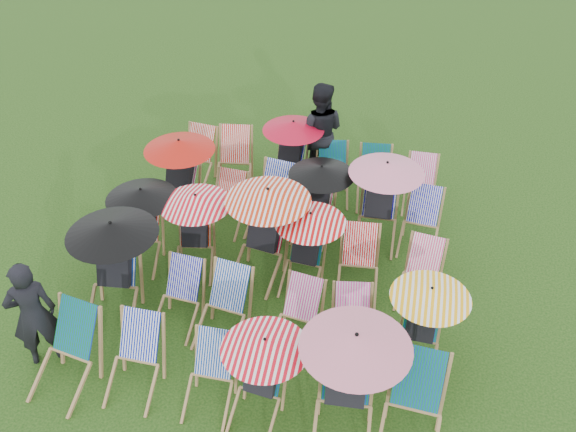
% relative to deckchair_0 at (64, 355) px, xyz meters
% --- Properties ---
extents(ground, '(100.00, 100.00, 0.00)m').
position_rel_deckchair_0_xyz_m(ground, '(2.09, 2.31, -0.50)').
color(ground, black).
rests_on(ground, ground).
extents(deckchair_0, '(0.83, 1.03, 1.01)m').
position_rel_deckchair_0_xyz_m(deckchair_0, '(0.00, 0.00, 0.00)').
color(deckchair_0, '#987347').
rests_on(deckchair_0, ground).
extents(deckchair_1, '(0.62, 0.86, 0.92)m').
position_rel_deckchair_0_xyz_m(deckchair_1, '(0.83, 0.13, -0.05)').
color(deckchair_1, '#987347').
rests_on(deckchair_1, ground).
extents(deckchair_2, '(0.56, 0.79, 0.85)m').
position_rel_deckchair_0_xyz_m(deckchair_2, '(1.78, 0.10, -0.08)').
color(deckchair_2, '#987347').
rests_on(deckchair_2, ground).
extents(deckchair_3, '(1.00, 1.05, 1.18)m').
position_rel_deckchair_0_xyz_m(deckchair_3, '(2.40, 0.07, 0.12)').
color(deckchair_3, '#987347').
rests_on(deckchair_3, ground).
extents(deckchair_4, '(1.22, 1.28, 1.45)m').
position_rel_deckchair_0_xyz_m(deckchair_4, '(3.39, 0.08, 0.26)').
color(deckchair_4, '#987347').
rests_on(deckchair_4, ground).
extents(deckchair_5, '(0.75, 1.00, 1.03)m').
position_rel_deckchair_0_xyz_m(deckchair_5, '(4.13, 0.09, 0.01)').
color(deckchair_5, '#987347').
rests_on(deckchair_5, ground).
extents(deckchair_6, '(1.21, 1.28, 1.43)m').
position_rel_deckchair_0_xyz_m(deckchair_6, '(0.07, 1.32, 0.25)').
color(deckchair_6, '#987347').
rests_on(deckchair_6, ground).
extents(deckchair_7, '(0.64, 0.84, 0.86)m').
position_rel_deckchair_0_xyz_m(deckchair_7, '(0.97, 1.26, -0.07)').
color(deckchair_7, '#987347').
rests_on(deckchair_7, ground).
extents(deckchair_8, '(0.74, 0.93, 0.93)m').
position_rel_deckchair_0_xyz_m(deckchair_8, '(1.62, 1.17, -0.04)').
color(deckchair_8, '#987347').
rests_on(deckchair_8, ground).
extents(deckchair_9, '(0.69, 0.86, 0.85)m').
position_rel_deckchair_0_xyz_m(deckchair_9, '(2.59, 1.24, -0.08)').
color(deckchair_9, '#987347').
rests_on(deckchair_9, ground).
extents(deckchair_10, '(0.67, 0.85, 0.84)m').
position_rel_deckchair_0_xyz_m(deckchair_10, '(3.31, 1.25, -0.08)').
color(deckchair_10, '#987347').
rests_on(deckchair_10, ground).
extents(deckchair_11, '(0.99, 1.03, 1.17)m').
position_rel_deckchair_0_xyz_m(deckchair_11, '(4.16, 1.28, 0.11)').
color(deckchair_11, '#987347').
rests_on(deckchair_11, ground).
extents(deckchair_12, '(1.04, 1.10, 1.23)m').
position_rel_deckchair_0_xyz_m(deckchair_12, '(0.02, 2.38, 0.15)').
color(deckchair_12, '#987347').
rests_on(deckchair_12, ground).
extents(deckchair_13, '(1.04, 1.13, 1.23)m').
position_rel_deckchair_0_xyz_m(deckchair_13, '(0.84, 2.41, 0.15)').
color(deckchair_13, '#987347').
rests_on(deckchair_13, ground).
extents(deckchair_14, '(1.21, 1.30, 1.44)m').
position_rel_deckchair_0_xyz_m(deckchair_14, '(1.83, 2.48, 0.26)').
color(deckchair_14, '#987347').
rests_on(deckchair_14, ground).
extents(deckchair_15, '(1.01, 1.06, 1.19)m').
position_rel_deckchair_0_xyz_m(deckchair_15, '(2.47, 2.39, 0.13)').
color(deckchair_15, '#987347').
rests_on(deckchair_15, ground).
extents(deckchair_16, '(0.67, 0.88, 0.90)m').
position_rel_deckchair_0_xyz_m(deckchair_16, '(3.24, 2.41, -0.05)').
color(deckchair_16, '#987347').
rests_on(deckchair_16, ground).
extents(deckchair_17, '(0.67, 0.85, 0.85)m').
position_rel_deckchair_0_xyz_m(deckchair_17, '(4.11, 2.41, -0.08)').
color(deckchair_17, '#987347').
rests_on(deckchair_17, ground).
extents(deckchair_18, '(1.13, 1.20, 1.34)m').
position_rel_deckchair_0_xyz_m(deckchair_18, '(0.13, 3.63, 0.20)').
color(deckchair_18, '#987347').
rests_on(deckchair_18, ground).
extents(deckchair_19, '(0.62, 0.82, 0.85)m').
position_rel_deckchair_0_xyz_m(deckchair_19, '(1.00, 3.45, -0.08)').
color(deckchair_19, '#987347').
rests_on(deckchair_19, ground).
extents(deckchair_20, '(0.81, 1.02, 1.01)m').
position_rel_deckchair_0_xyz_m(deckchair_20, '(1.72, 3.55, -0.00)').
color(deckchair_20, '#987347').
rests_on(deckchair_20, ground).
extents(deckchair_21, '(1.02, 1.08, 1.21)m').
position_rel_deckchair_0_xyz_m(deckchair_21, '(2.42, 3.57, 0.13)').
color(deckchair_21, '#987347').
rests_on(deckchair_21, ground).
extents(deckchair_22, '(1.14, 1.19, 1.35)m').
position_rel_deckchair_0_xyz_m(deckchair_22, '(3.40, 3.63, 0.21)').
color(deckchair_22, '#987347').
rests_on(deckchair_22, ground).
extents(deckchair_23, '(0.66, 0.87, 0.89)m').
position_rel_deckchair_0_xyz_m(deckchair_23, '(4.05, 3.58, -0.06)').
color(deckchair_23, '#987347').
rests_on(deckchair_23, ground).
extents(deckchair_24, '(0.71, 0.91, 0.92)m').
position_rel_deckchair_0_xyz_m(deckchair_24, '(0.08, 4.60, -0.05)').
color(deckchair_24, '#987347').
rests_on(deckchair_24, ground).
extents(deckchair_25, '(0.75, 0.96, 0.96)m').
position_rel_deckchair_0_xyz_m(deckchair_25, '(0.78, 4.62, -0.02)').
color(deckchair_25, '#987347').
rests_on(deckchair_25, ground).
extents(deckchair_26, '(1.05, 1.11, 1.24)m').
position_rel_deckchair_0_xyz_m(deckchair_26, '(1.73, 4.77, 0.15)').
color(deckchair_26, '#987347').
rests_on(deckchair_26, ground).
extents(deckchair_27, '(0.72, 0.91, 0.89)m').
position_rel_deckchair_0_xyz_m(deckchair_27, '(2.51, 4.60, -0.06)').
color(deckchair_27, '#987347').
rests_on(deckchair_27, ground).
extents(deckchair_28, '(0.68, 0.88, 0.90)m').
position_rel_deckchair_0_xyz_m(deckchair_28, '(3.23, 4.63, -0.06)').
color(deckchair_28, '#987347').
rests_on(deckchair_28, ground).
extents(deckchair_29, '(0.55, 0.77, 0.83)m').
position_rel_deckchair_0_xyz_m(deckchair_29, '(3.99, 4.66, -0.09)').
color(deckchair_29, '#987347').
rests_on(deckchair_29, ground).
extents(person_left, '(0.69, 0.65, 1.59)m').
position_rel_deckchair_0_xyz_m(person_left, '(-0.50, 0.29, 0.29)').
color(person_left, black).
rests_on(person_left, ground).
extents(person_rear, '(0.90, 0.71, 1.81)m').
position_rel_deckchair_0_xyz_m(person_rear, '(2.18, 5.19, 0.40)').
color(person_rear, black).
rests_on(person_rear, ground).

